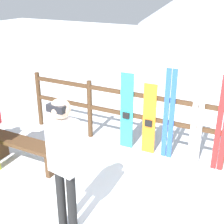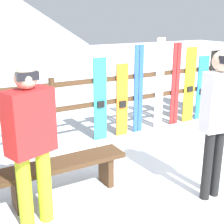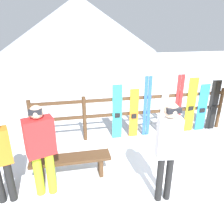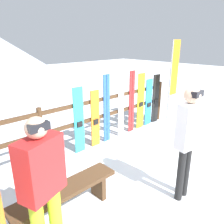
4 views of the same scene
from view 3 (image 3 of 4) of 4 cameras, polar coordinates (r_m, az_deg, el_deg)
The scene contains 14 objects.
ground_plane at distance 4.66m, azimuth 12.76°, elevation -17.30°, with size 40.00×40.00×0.00m, color white.
mountain_backdrop at distance 27.30m, azimuth -8.65°, elevation 21.92°, with size 18.00×18.00×6.00m.
fence at distance 5.93m, azimuth 5.63°, elevation 0.18°, with size 5.40×0.10×1.22m.
bench at distance 4.53m, azimuth -10.68°, elevation -12.74°, with size 1.58×0.36×0.47m.
person_red at distance 3.93m, azimuth -18.10°, elevation -8.43°, with size 0.54×0.40×1.73m.
person_white at distance 3.66m, azimuth 14.37°, elevation -8.40°, with size 0.39×0.25×1.82m.
snowboard_cyan at distance 5.75m, azimuth 1.37°, elevation -0.15°, with size 0.25×0.06×1.50m.
snowboard_orange at distance 5.89m, azimuth 5.72°, elevation -0.43°, with size 0.25×0.06×1.36m.
ski_pair_blue at distance 5.95m, azimuth 9.13°, elevation 1.32°, with size 0.19×0.02×1.68m.
ski_pair_white at distance 6.11m, azimuth 13.56°, elevation 2.12°, with size 0.20×0.02×1.80m.
ski_pair_red at distance 6.31m, azimuth 16.94°, elevation 1.87°, with size 0.19×0.02×1.69m.
snowboard_yellow at distance 6.52m, azimuth 19.89°, elevation 1.60°, with size 0.27×0.06×1.58m.
snowboard_blue at distance 6.75m, azimuth 22.48°, elevation 0.99°, with size 0.29×0.06×1.38m.
snowboard_black_stripe at distance 6.92m, azimuth 24.91°, elevation 1.54°, with size 0.26×0.08×1.48m.
Camera 3 is at (-1.66, -3.24, 2.91)m, focal length 35.00 mm.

